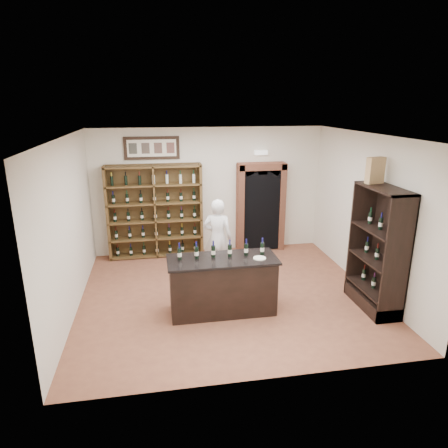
{
  "coord_description": "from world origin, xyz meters",
  "views": [
    {
      "loc": [
        -1.26,
        -6.83,
        3.56
      ],
      "look_at": [
        -0.01,
        0.3,
        1.33
      ],
      "focal_mm": 32.0,
      "sensor_mm": 36.0,
      "label": 1
    }
  ],
  "objects_px": {
    "tasting_counter": "(222,285)",
    "wine_crate": "(375,170)",
    "wine_shelf": "(155,211)",
    "side_cabinet": "(377,268)",
    "shopkeeper": "(218,238)",
    "counter_bottle_0": "(180,254)"
  },
  "relations": [
    {
      "from": "tasting_counter",
      "to": "wine_crate",
      "type": "distance_m",
      "value": 3.3
    },
    {
      "from": "wine_shelf",
      "to": "wine_crate",
      "type": "distance_m",
      "value": 4.94
    },
    {
      "from": "side_cabinet",
      "to": "shopkeeper",
      "type": "distance_m",
      "value": 3.15
    },
    {
      "from": "counter_bottle_0",
      "to": "side_cabinet",
      "type": "xyz_separation_m",
      "value": [
        3.44,
        -0.38,
        -0.35
      ]
    },
    {
      "from": "side_cabinet",
      "to": "wine_crate",
      "type": "distance_m",
      "value": 1.71
    },
    {
      "from": "shopkeeper",
      "to": "wine_crate",
      "type": "bearing_deg",
      "value": 170.83
    },
    {
      "from": "side_cabinet",
      "to": "wine_crate",
      "type": "xyz_separation_m",
      "value": [
        -0.05,
        0.34,
        1.67
      ]
    },
    {
      "from": "wine_shelf",
      "to": "side_cabinet",
      "type": "height_order",
      "value": "same"
    },
    {
      "from": "tasting_counter",
      "to": "wine_crate",
      "type": "bearing_deg",
      "value": 0.83
    },
    {
      "from": "side_cabinet",
      "to": "counter_bottle_0",
      "type": "bearing_deg",
      "value": 173.75
    },
    {
      "from": "tasting_counter",
      "to": "shopkeeper",
      "type": "bearing_deg",
      "value": 84.0
    },
    {
      "from": "tasting_counter",
      "to": "wine_crate",
      "type": "xyz_separation_m",
      "value": [
        2.68,
        0.04,
        1.93
      ]
    },
    {
      "from": "wine_shelf",
      "to": "counter_bottle_0",
      "type": "relative_size",
      "value": 7.33
    },
    {
      "from": "side_cabinet",
      "to": "tasting_counter",
      "type": "bearing_deg",
      "value": 173.72
    },
    {
      "from": "shopkeeper",
      "to": "wine_shelf",
      "type": "bearing_deg",
      "value": -26.81
    },
    {
      "from": "wine_shelf",
      "to": "side_cabinet",
      "type": "bearing_deg",
      "value": -40.21
    },
    {
      "from": "side_cabinet",
      "to": "shopkeeper",
      "type": "relative_size",
      "value": 1.31
    },
    {
      "from": "counter_bottle_0",
      "to": "wine_shelf",
      "type": "bearing_deg",
      "value": 97.58
    },
    {
      "from": "wine_shelf",
      "to": "tasting_counter",
      "type": "bearing_deg",
      "value": -69.44
    },
    {
      "from": "tasting_counter",
      "to": "side_cabinet",
      "type": "bearing_deg",
      "value": -6.28
    },
    {
      "from": "shopkeeper",
      "to": "tasting_counter",
      "type": "bearing_deg",
      "value": 105.38
    },
    {
      "from": "wine_shelf",
      "to": "tasting_counter",
      "type": "relative_size",
      "value": 1.17
    }
  ]
}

